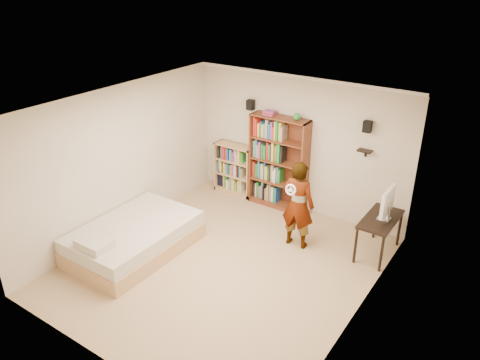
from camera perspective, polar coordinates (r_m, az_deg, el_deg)
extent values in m
cube|color=tan|center=(7.90, -2.00, -10.30)|extent=(4.50, 5.00, 0.01)
cube|color=silver|center=(9.17, 7.12, 4.31)|extent=(4.50, 0.02, 2.70)
cube|color=silver|center=(5.68, -17.45, -10.86)|extent=(4.50, 0.02, 2.70)
cube|color=silver|center=(8.62, -14.35, 2.30)|extent=(0.02, 5.00, 2.70)
cube|color=silver|center=(6.30, 14.73, -6.63)|extent=(0.02, 5.00, 2.70)
cube|color=white|center=(6.71, -2.34, 8.84)|extent=(4.50, 5.00, 0.02)
cube|color=white|center=(8.76, 7.49, 12.34)|extent=(4.50, 0.06, 0.06)
cube|color=white|center=(5.07, -19.10, 1.52)|extent=(4.50, 0.06, 0.06)
cube|color=white|center=(8.19, -15.19, 10.79)|extent=(0.06, 5.00, 0.06)
cube|color=white|center=(5.75, 15.88, 4.73)|extent=(0.06, 5.00, 0.06)
cube|color=black|center=(9.37, 1.28, 9.16)|extent=(0.14, 0.12, 0.20)
cube|color=black|center=(8.38, 15.27, 6.30)|extent=(0.14, 0.12, 0.20)
cube|color=black|center=(8.54, 14.96, 3.46)|extent=(0.25, 0.16, 0.02)
imported|color=black|center=(8.08, 7.07, -3.00)|extent=(0.61, 0.43, 1.59)
torus|color=white|center=(7.65, 6.20, -1.19)|extent=(0.19, 0.07, 0.20)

